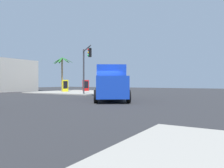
# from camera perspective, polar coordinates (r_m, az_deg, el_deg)

# --- Properties ---
(ground_plane) EXTENTS (100.00, 100.00, 0.00)m
(ground_plane) POSITION_cam_1_polar(r_m,az_deg,el_deg) (17.21, -2.53, -4.82)
(ground_plane) COLOR #2B2B2D
(sidewalk_corner_far) EXTENTS (12.12, 12.12, 0.14)m
(sidewalk_corner_far) POSITION_cam_1_polar(r_m,az_deg,el_deg) (35.43, -8.35, -2.05)
(sidewalk_corner_far) COLOR #9E998E
(sidewalk_corner_far) RESTS_ON ground
(delivery_truck) EXTENTS (7.63, 6.31, 3.03)m
(delivery_truck) POSITION_cam_1_polar(r_m,az_deg,el_deg) (19.84, -0.39, 0.37)
(delivery_truck) COLOR #1438AD
(delivery_truck) RESTS_ON ground
(traffic_light_primary) EXTENTS (3.35, 3.62, 5.63)m
(traffic_light_primary) POSITION_cam_1_polar(r_m,az_deg,el_deg) (26.82, -6.80, 5.35)
(traffic_light_primary) COLOR #38383D
(traffic_light_primary) RESTS_ON sidewalk_corner_far
(vending_machine_red) EXTENTS (1.17, 1.15, 1.85)m
(vending_machine_red) POSITION_cam_1_polar(r_m,az_deg,el_deg) (36.00, -11.98, -0.43)
(vending_machine_red) COLOR yellow
(vending_machine_red) RESTS_ON sidewalk_corner_far
(vending_machine_blue) EXTENTS (1.16, 1.12, 1.85)m
(vending_machine_blue) POSITION_cam_1_polar(r_m,az_deg,el_deg) (38.34, -6.79, -0.38)
(vending_machine_blue) COLOR red
(vending_machine_blue) RESTS_ON sidewalk_corner_far
(palm_tree_far) EXTENTS (3.24, 3.25, 5.50)m
(palm_tree_far) POSITION_cam_1_polar(r_m,az_deg,el_deg) (36.54, -12.74, 4.20)
(palm_tree_far) COLOR #7A6647
(palm_tree_far) RESTS_ON sidewalk_corner_far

